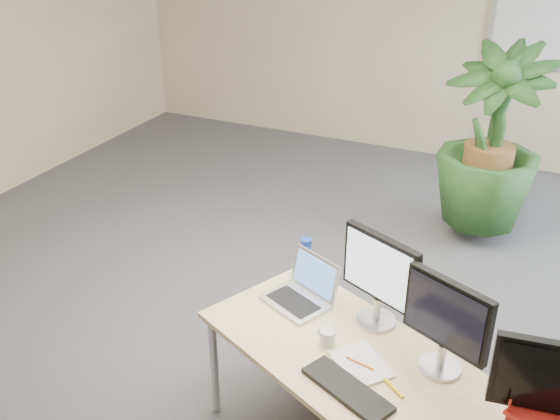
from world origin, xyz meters
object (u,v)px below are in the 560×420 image
at_px(monitor_left, 380,275).
at_px(monitor_right, 446,321).
at_px(laptop, 303,291).
at_px(floor_plant, 489,155).
at_px(desk, 383,383).

bearing_deg(monitor_left, monitor_right, -30.70).
distance_m(monitor_right, laptop, 0.85).
bearing_deg(floor_plant, laptop, -104.40).
distance_m(desk, floor_plant, 2.70).
relative_size(floor_plant, laptop, 3.53).
xyz_separation_m(monitor_left, laptop, (-0.42, 0.02, -0.23)).
distance_m(floor_plant, monitor_left, 2.45).
xyz_separation_m(desk, monitor_left, (-0.13, 0.26, 0.43)).
distance_m(desk, monitor_left, 0.52).
relative_size(desk, floor_plant, 1.28).
bearing_deg(monitor_left, floor_plant, 85.26).
bearing_deg(monitor_right, desk, -170.40).
height_order(monitor_left, monitor_right, monitor_left).
height_order(desk, monitor_left, monitor_left).
height_order(floor_plant, monitor_left, floor_plant).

